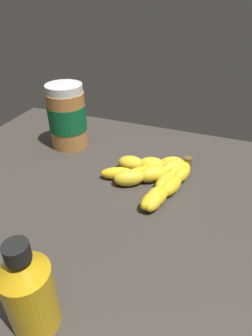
# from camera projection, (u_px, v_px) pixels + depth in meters

# --- Properties ---
(ground_plane) EXTENTS (0.89, 0.73, 0.04)m
(ground_plane) POSITION_uv_depth(u_px,v_px,m) (103.00, 200.00, 0.63)
(ground_plane) COLOR #38332D
(banana_bunch) EXTENTS (0.20, 0.21, 0.04)m
(banana_bunch) POSITION_uv_depth(u_px,v_px,m) (158.00, 175.00, 0.64)
(banana_bunch) COLOR yellow
(banana_bunch) RESTS_ON ground_plane
(peanut_butter_jar) EXTENTS (0.10, 0.10, 0.17)m
(peanut_butter_jar) POSITION_uv_depth(u_px,v_px,m) (67.00, 117.00, 0.76)
(peanut_butter_jar) COLOR #B27238
(peanut_butter_jar) RESTS_ON ground_plane
(honey_bottle) EXTENTS (0.06, 0.06, 0.15)m
(honey_bottle) POSITION_uv_depth(u_px,v_px,m) (29.00, 291.00, 0.35)
(honey_bottle) COLOR gold
(honey_bottle) RESTS_ON ground_plane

